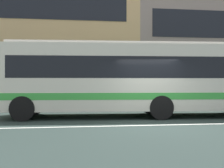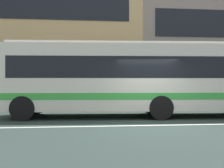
# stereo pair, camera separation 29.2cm
# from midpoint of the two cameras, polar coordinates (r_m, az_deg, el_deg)

# --- Properties ---
(ground_plane) EXTENTS (160.00, 160.00, 0.00)m
(ground_plane) POSITION_cam_midpoint_polar(r_m,az_deg,el_deg) (9.97, 8.84, -8.55)
(ground_plane) COLOR #2A3834
(lane_centre_line) EXTENTS (60.00, 0.16, 0.01)m
(lane_centre_line) POSITION_cam_midpoint_polar(r_m,az_deg,el_deg) (9.97, 8.84, -8.52)
(lane_centre_line) COLOR silver
(lane_centre_line) RESTS_ON ground_plane
(hedge_row_far) EXTENTS (21.49, 1.10, 0.72)m
(hedge_row_far) POSITION_cam_midpoint_polar(r_m,az_deg,el_deg) (16.33, 2.93, -3.86)
(hedge_row_far) COLOR #2B7226
(hedge_row_far) RESTS_ON ground_plane
(transit_bus) EXTENTS (11.91, 3.22, 3.27)m
(transit_bus) POSITION_cam_midpoint_polar(r_m,az_deg,el_deg) (12.35, 4.99, 1.52)
(transit_bus) COLOR beige
(transit_bus) RESTS_ON ground_plane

